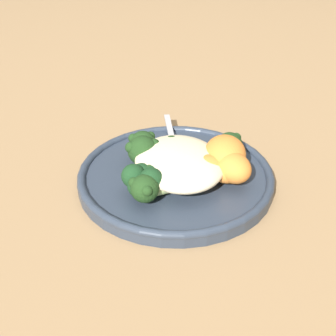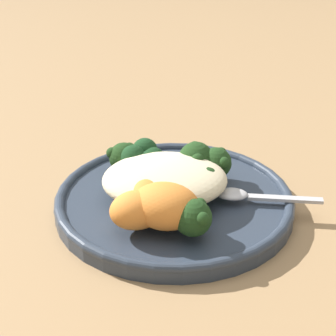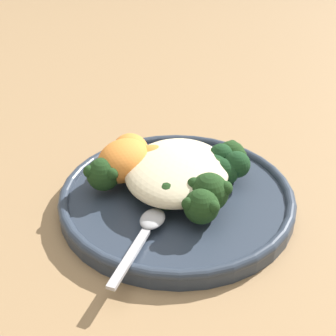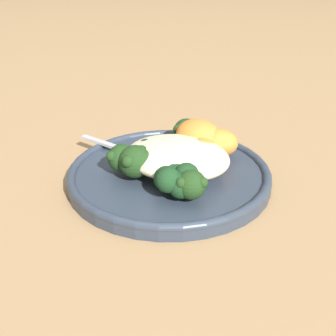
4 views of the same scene
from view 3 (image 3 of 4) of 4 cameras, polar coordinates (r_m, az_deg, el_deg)
ground_plane at (r=0.56m, az=1.89°, el=-4.57°), size 4.00×4.00×0.00m
plate at (r=0.55m, az=1.10°, el=-3.43°), size 0.27×0.27×0.02m
quinoa_mound at (r=0.54m, az=1.10°, el=-0.33°), size 0.14×0.12×0.04m
broccoli_stalk_0 at (r=0.55m, az=-6.11°, el=-0.60°), size 0.09×0.11×0.04m
broccoli_stalk_1 at (r=0.54m, az=-2.51°, el=-0.98°), size 0.08×0.06×0.03m
broccoli_stalk_2 at (r=0.53m, az=0.17°, el=-2.11°), size 0.12×0.04×0.03m
broccoli_stalk_3 at (r=0.50m, az=3.58°, el=-4.03°), size 0.12×0.08×0.04m
broccoli_stalk_4 at (r=0.52m, az=4.22°, el=-2.41°), size 0.11×0.09×0.04m
broccoli_stalk_5 at (r=0.56m, az=4.75°, el=-0.14°), size 0.03×0.08×0.03m
broccoli_stalk_6 at (r=0.58m, az=6.20°, el=1.22°), size 0.06×0.10×0.04m
sweet_potato_chunk_0 at (r=0.57m, az=-1.73°, el=1.00°), size 0.05×0.06×0.03m
sweet_potato_chunk_1 at (r=0.55m, az=-5.43°, el=0.92°), size 0.09×0.08×0.05m
sweet_potato_chunk_2 at (r=0.58m, az=-4.64°, el=2.09°), size 0.07×0.06×0.04m
sweet_potato_chunk_3 at (r=0.58m, az=-3.56°, el=1.56°), size 0.06×0.06×0.03m
kale_tuft at (r=0.56m, az=7.15°, el=0.44°), size 0.06×0.06×0.04m
spoon at (r=0.48m, az=-2.60°, el=-7.39°), size 0.12×0.04×0.01m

